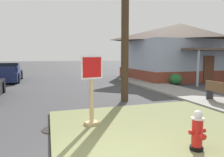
{
  "coord_description": "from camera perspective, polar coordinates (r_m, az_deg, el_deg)",
  "views": [
    {
      "loc": [
        -0.92,
        -3.15,
        2.04
      ],
      "look_at": [
        1.25,
        3.75,
        1.24
      ],
      "focal_mm": 32.76,
      "sensor_mm": 36.0,
      "label": 1
    }
  ],
  "objects": [
    {
      "name": "manhole_cover",
      "position": [
        6.06,
        -15.65,
        -13.49
      ],
      "size": [
        0.7,
        0.7,
        0.02
      ],
      "primitive_type": "cylinder",
      "color": "black",
      "rests_on": "ground"
    },
    {
      "name": "stop_sign",
      "position": [
        5.8,
        -5.7,
        -4.07
      ],
      "size": [
        0.64,
        0.36,
        1.97
      ],
      "color": "tan",
      "rests_on": "grass_corner_patch"
    },
    {
      "name": "corner_house",
      "position": [
        19.84,
        18.44,
        7.46
      ],
      "size": [
        9.55,
        8.82,
        4.95
      ],
      "color": "brown",
      "rests_on": "ground"
    },
    {
      "name": "shrub_near_porch",
      "position": [
        15.19,
        17.21,
        -0.18
      ],
      "size": [
        0.94,
        0.94,
        0.78
      ],
      "primitive_type": "ellipsoid",
      "color": "#296733",
      "rests_on": "ground"
    },
    {
      "name": "sidewalk_strip",
      "position": [
        11.33,
        20.32,
        -4.12
      ],
      "size": [
        2.2,
        15.92,
        0.12
      ],
      "primitive_type": "cube",
      "color": "gray",
      "rests_on": "ground"
    },
    {
      "name": "street_bench",
      "position": [
        9.6,
        28.39,
        -3.13
      ],
      "size": [
        0.47,
        1.56,
        0.85
      ],
      "color": "brown",
      "rests_on": "sidewalk_strip"
    },
    {
      "name": "pickup_truck_navy",
      "position": [
        18.47,
        -27.28,
        1.21
      ],
      "size": [
        2.26,
        5.12,
        1.48
      ],
      "color": "#19234C",
      "rests_on": "ground"
    },
    {
      "name": "grass_corner_patch",
      "position": [
        5.93,
        12.76,
        -13.54
      ],
      "size": [
        5.67,
        5.16,
        0.08
      ],
      "primitive_type": "cube",
      "color": "olive",
      "rests_on": "ground"
    },
    {
      "name": "fire_hydrant",
      "position": [
        4.72,
        22.71,
        -13.5
      ],
      "size": [
        0.38,
        0.34,
        0.85
      ],
      "color": "black",
      "rests_on": "grass_corner_patch"
    }
  ]
}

